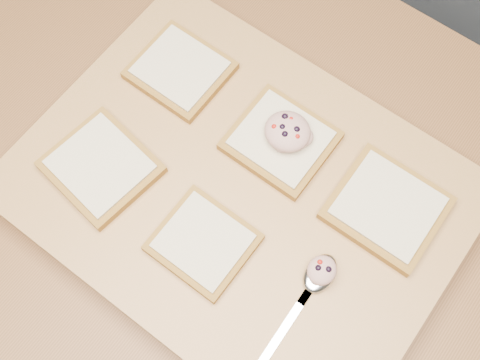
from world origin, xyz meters
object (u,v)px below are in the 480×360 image
object	(u,v)px
bread_far_center	(281,140)
spoon	(314,282)
tuna_salad_dollop	(288,131)
cutting_board	(240,193)

from	to	relation	value
bread_far_center	spoon	world-z (taller)	bread_far_center
bread_far_center	tuna_salad_dollop	world-z (taller)	tuna_salad_dollop
bread_far_center	tuna_salad_dollop	distance (m)	0.02
bread_far_center	spoon	distance (m)	0.19
cutting_board	bread_far_center	size ratio (longest dim) A/B	4.42
cutting_board	spoon	xyz separation A→B (m)	(0.14, -0.05, 0.03)
bread_far_center	tuna_salad_dollop	xyz separation A→B (m)	(0.00, 0.01, 0.02)
bread_far_center	tuna_salad_dollop	bearing A→B (deg)	50.75
bread_far_center	spoon	size ratio (longest dim) A/B	0.70
spoon	tuna_salad_dollop	bearing A→B (deg)	135.23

